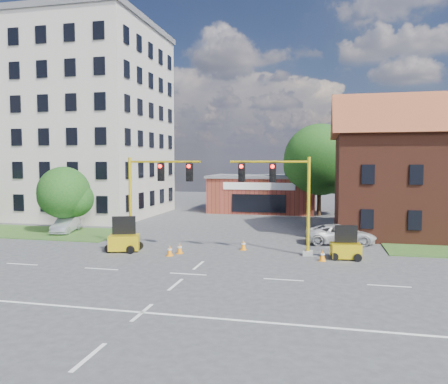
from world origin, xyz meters
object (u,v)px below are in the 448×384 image
(pickup_white, at_px, (340,234))
(signal_mast_west, at_px, (153,191))
(trailer_west, at_px, (124,241))
(signal_mast_east, at_px, (282,193))
(trailer_east, at_px, (346,249))

(pickup_white, bearing_deg, signal_mast_west, 102.37)
(signal_mast_west, bearing_deg, trailer_west, -138.59)
(signal_mast_east, bearing_deg, trailer_west, -172.59)
(trailer_east, relative_size, pickup_white, 0.40)
(signal_mast_west, height_order, trailer_east, signal_mast_west)
(signal_mast_east, bearing_deg, signal_mast_west, 180.00)
(signal_mast_east, distance_m, pickup_white, 6.71)
(signal_mast_east, height_order, trailer_east, signal_mast_east)
(signal_mast_west, xyz_separation_m, trailer_east, (12.63, -0.47, -3.30))
(signal_mast_east, height_order, pickup_white, signal_mast_east)
(signal_mast_east, distance_m, trailer_west, 10.80)
(trailer_east, height_order, pickup_white, trailer_east)
(signal_mast_east, relative_size, trailer_west, 2.74)
(trailer_west, relative_size, trailer_east, 1.15)
(trailer_west, height_order, trailer_east, trailer_west)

